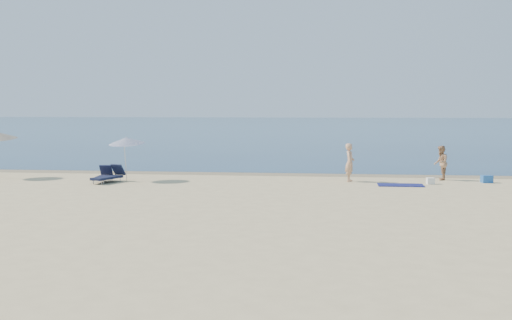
{
  "coord_description": "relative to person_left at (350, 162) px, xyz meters",
  "views": [
    {
      "loc": [
        1.67,
        -12.52,
        3.42
      ],
      "look_at": [
        -1.83,
        16.0,
        1.0
      ],
      "focal_mm": 45.0,
      "sensor_mm": 36.0,
      "label": 1
    }
  ],
  "objects": [
    {
      "name": "wet_sand_strip",
      "position": [
        -2.37,
        2.65,
        -0.87
      ],
      "size": [
        240.0,
        1.6,
        0.0
      ],
      "primitive_type": "cube",
      "color": "#847254",
      "rests_on": "ground"
    },
    {
      "name": "lounger_right",
      "position": [
        -11.05,
        -1.65,
        -0.6
      ],
      "size": [
        0.71,
        1.72,
        0.74
      ],
      "rotation": [
        0.0,
        0.0,
        0.1
      ],
      "color": "#131835",
      "rests_on": "ground"
    },
    {
      "name": "ground",
      "position": [
        -2.37,
        -16.75,
        -0.87
      ],
      "size": [
        160.0,
        160.0,
        0.0
      ],
      "primitive_type": "plane",
      "color": "beige",
      "rests_on": "ground"
    },
    {
      "name": "blue_cooler",
      "position": [
        6.08,
        0.25,
        -0.7
      ],
      "size": [
        0.53,
        0.43,
        0.34
      ],
      "primitive_type": "cube",
      "rotation": [
        0.0,
        0.0,
        0.22
      ],
      "color": "#1F58AB",
      "rests_on": "ground"
    },
    {
      "name": "lounger_left",
      "position": [
        -10.72,
        -1.76,
        -0.58
      ],
      "size": [
        1.15,
        1.88,
        0.79
      ],
      "rotation": [
        0.0,
        0.0,
        -0.34
      ],
      "color": "#121832",
      "rests_on": "ground"
    },
    {
      "name": "person_left",
      "position": [
        0.0,
        0.0,
        0.0
      ],
      "size": [
        0.48,
        0.67,
        1.74
      ],
      "primitive_type": "imported",
      "rotation": [
        0.0,
        0.0,
        1.46
      ],
      "color": "tan",
      "rests_on": "ground"
    },
    {
      "name": "person_right",
      "position": [
        4.2,
        1.08,
        -0.07
      ],
      "size": [
        0.72,
        0.87,
        1.6
      ],
      "primitive_type": "imported",
      "rotation": [
        0.0,
        0.0,
        -1.73
      ],
      "color": "#AA7D59",
      "rests_on": "ground"
    },
    {
      "name": "white_bag",
      "position": [
        3.51,
        -0.54,
        -0.73
      ],
      "size": [
        0.37,
        0.33,
        0.28
      ],
      "primitive_type": "cube",
      "rotation": [
        0.0,
        0.0,
        0.17
      ],
      "color": "white",
      "rests_on": "ground"
    },
    {
      "name": "umbrella_near",
      "position": [
        -10.17,
        -0.88,
        0.97
      ],
      "size": [
        1.89,
        1.91,
        2.13
      ],
      "rotation": [
        0.0,
        0.0,
        -0.17
      ],
      "color": "silver",
      "rests_on": "ground"
    },
    {
      "name": "sea",
      "position": [
        -2.37,
        83.25,
        -0.86
      ],
      "size": [
        240.0,
        160.0,
        0.01
      ],
      "primitive_type": "cube",
      "color": "navy",
      "rests_on": "ground"
    },
    {
      "name": "beach_towel",
      "position": [
        2.16,
        -1.21,
        -0.85
      ],
      "size": [
        1.94,
        1.08,
        0.03
      ],
      "primitive_type": "cube",
      "rotation": [
        0.0,
        0.0,
        -0.0
      ],
      "color": "#101350",
      "rests_on": "ground"
    }
  ]
}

